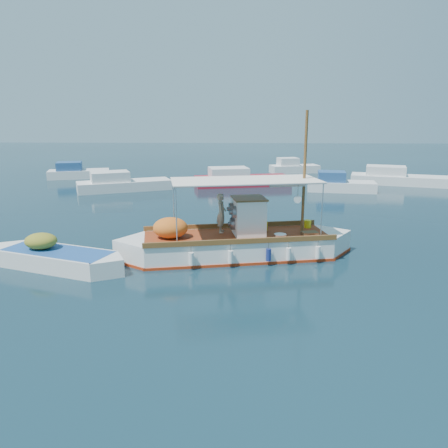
{
  "coord_description": "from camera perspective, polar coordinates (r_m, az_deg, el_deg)",
  "views": [
    {
      "loc": [
        0.18,
        -17.63,
        6.08
      ],
      "look_at": [
        -0.51,
        0.0,
        1.65
      ],
      "focal_mm": 35.0,
      "sensor_mm": 36.0,
      "label": 1
    }
  ],
  "objects": [
    {
      "name": "dinghy",
      "position": [
        19.2,
        -21.01,
        -4.32
      ],
      "size": [
        6.05,
        3.21,
        1.56
      ],
      "rotation": [
        0.0,
        0.0,
        -0.33
      ],
      "color": "white",
      "rests_on": "ground"
    },
    {
      "name": "bg_boat_n",
      "position": [
        38.68,
        2.03,
        5.78
      ],
      "size": [
        8.69,
        4.57,
        1.8
      ],
      "rotation": [
        0.0,
        0.0,
        0.22
      ],
      "color": "maroon",
      "rests_on": "ground"
    },
    {
      "name": "bg_boat_far_n",
      "position": [
        47.93,
        9.01,
        7.23
      ],
      "size": [
        5.46,
        3.17,
        1.8
      ],
      "rotation": [
        0.0,
        0.0,
        0.24
      ],
      "color": "silver",
      "rests_on": "ground"
    },
    {
      "name": "fishing_caique",
      "position": [
        19.22,
        1.47,
        -2.58
      ],
      "size": [
        10.44,
        4.3,
        6.49
      ],
      "rotation": [
        0.0,
        0.0,
        0.2
      ],
      "color": "white",
      "rests_on": "ground"
    },
    {
      "name": "bg_boat_far_w",
      "position": [
        45.59,
        -18.64,
        6.32
      ],
      "size": [
        6.15,
        3.8,
        1.8
      ],
      "rotation": [
        0.0,
        0.0,
        0.28
      ],
      "color": "silver",
      "rests_on": "ground"
    },
    {
      "name": "ground",
      "position": [
        18.65,
        1.56,
        -4.94
      ],
      "size": [
        160.0,
        160.0,
        0.0
      ],
      "primitive_type": "plane",
      "color": "black",
      "rests_on": "ground"
    },
    {
      "name": "bg_boat_ne",
      "position": [
        36.97,
        14.79,
        4.94
      ],
      "size": [
        5.63,
        2.92,
        1.8
      ],
      "rotation": [
        0.0,
        0.0,
        -0.14
      ],
      "color": "silver",
      "rests_on": "ground"
    },
    {
      "name": "bg_boat_nw",
      "position": [
        36.99,
        -13.25,
        5.03
      ],
      "size": [
        7.81,
        5.16,
        1.8
      ],
      "rotation": [
        0.0,
        0.0,
        0.41
      ],
      "color": "silver",
      "rests_on": "ground"
    },
    {
      "name": "bg_boat_e",
      "position": [
        42.28,
        21.63,
        5.51
      ],
      "size": [
        8.77,
        4.89,
        1.8
      ],
      "rotation": [
        0.0,
        0.0,
        -0.29
      ],
      "color": "silver",
      "rests_on": "ground"
    }
  ]
}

